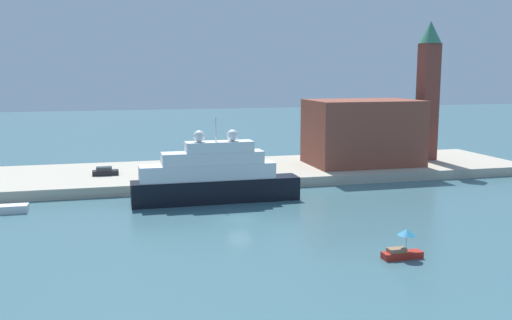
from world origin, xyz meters
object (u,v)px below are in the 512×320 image
object	(u,v)px
small_motorboat	(403,247)
harbor_building	(363,132)
large_yacht	(214,177)
person_figure	(144,172)
mooring_bollard	(212,178)
work_barge	(3,209)
bell_tower	(428,86)
parked_car	(105,172)

from	to	relation	value
small_motorboat	harbor_building	bearing A→B (deg)	69.84
small_motorboat	large_yacht	bearing A→B (deg)	115.11
person_figure	mooring_bollard	world-z (taller)	person_figure
work_barge	person_figure	distance (m)	21.68
person_figure	harbor_building	bearing A→B (deg)	5.26
large_yacht	bell_tower	world-z (taller)	bell_tower
large_yacht	bell_tower	bearing A→B (deg)	22.98
person_figure	bell_tower	bearing A→B (deg)	6.19
bell_tower	person_figure	bearing A→B (deg)	-173.81
small_motorboat	bell_tower	size ratio (longest dim) A/B	0.16
work_barge	mooring_bollard	size ratio (longest dim) A/B	8.16
harbor_building	mooring_bollard	bearing A→B (deg)	-163.43
small_motorboat	parked_car	size ratio (longest dim) A/B	0.98
work_barge	harbor_building	xyz separation A→B (m)	(55.21, 15.41, 6.53)
parked_car	person_figure	world-z (taller)	person_figure
harbor_building	parked_car	bearing A→B (deg)	179.86
large_yacht	harbor_building	xyz separation A→B (m)	(28.84, 15.86, 3.67)
bell_tower	mooring_bollard	bearing A→B (deg)	-165.92
bell_tower	parked_car	size ratio (longest dim) A/B	6.26
small_motorboat	mooring_bollard	world-z (taller)	small_motorboat
small_motorboat	harbor_building	world-z (taller)	harbor_building
bell_tower	mooring_bollard	world-z (taller)	bell_tower
small_motorboat	mooring_bollard	size ratio (longest dim) A/B	5.40
large_yacht	person_figure	bearing A→B (deg)	124.01
person_figure	mooring_bollard	distance (m)	10.60
work_barge	bell_tower	distance (m)	72.26
parked_car	mooring_bollard	size ratio (longest dim) A/B	5.50
work_barge	harbor_building	world-z (taller)	harbor_building
work_barge	mooring_bollard	distance (m)	28.35
work_barge	mooring_bollard	world-z (taller)	mooring_bollard
small_motorboat	person_figure	distance (m)	45.30
large_yacht	mooring_bollard	bearing A→B (deg)	82.30
large_yacht	bell_tower	size ratio (longest dim) A/B	0.91
parked_car	harbor_building	bearing A→B (deg)	-0.14
small_motorboat	bell_tower	xyz separation A→B (m)	(29.36, 45.46, 13.73)
mooring_bollard	person_figure	bearing A→B (deg)	152.76
parked_car	large_yacht	bearing A→B (deg)	-48.46
harbor_building	person_figure	xyz separation A→B (m)	(-37.23, -3.43, -4.76)
harbor_building	bell_tower	size ratio (longest dim) A/B	0.75
work_barge	person_figure	size ratio (longest dim) A/B	3.56
bell_tower	person_figure	size ratio (longest dim) A/B	15.03
small_motorboat	harbor_building	xyz separation A→B (m)	(15.94, 43.39, 5.92)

